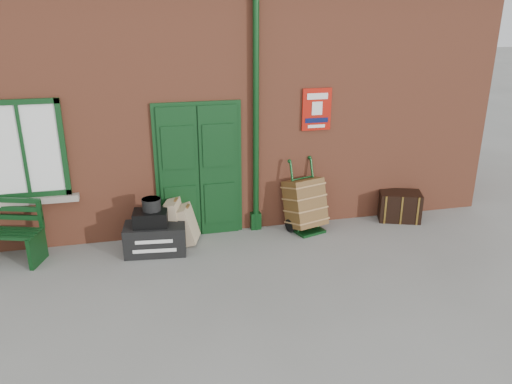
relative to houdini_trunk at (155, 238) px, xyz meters
name	(u,v)px	position (x,y,z in m)	size (l,w,h in m)	color
ground	(235,272)	(1.09, -0.93, -0.24)	(80.00, 80.00, 0.00)	gray
station_building	(199,89)	(1.08, 2.56, 1.93)	(10.30, 4.30, 4.36)	#9A4C31
houdini_trunk	(155,238)	(0.00, 0.00, 0.00)	(0.94, 0.52, 0.47)	black
strongbox	(151,218)	(-0.05, 0.00, 0.35)	(0.52, 0.38, 0.24)	black
hatbox	(151,204)	(-0.02, 0.03, 0.56)	(0.28, 0.28, 0.19)	black
suitcase_back	(176,221)	(0.35, 0.32, 0.13)	(0.20, 0.51, 0.71)	tan
suitcase_front	(187,224)	(0.53, 0.26, 0.08)	(0.18, 0.46, 0.61)	tan
porter_trolley	(305,204)	(2.56, 0.29, 0.24)	(0.75, 0.78, 1.22)	#0D3614
dark_trunk	(399,206)	(4.37, 0.32, 0.03)	(0.72, 0.47, 0.52)	black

